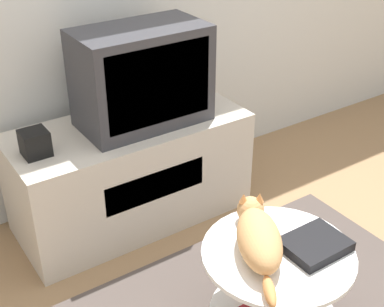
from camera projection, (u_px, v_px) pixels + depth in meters
name	position (u px, v px, depth m)	size (l,w,h in m)	color
tv_stand	(131.00, 172.00, 2.82)	(1.22, 0.53, 0.56)	beige
tv	(142.00, 77.00, 2.59)	(0.63, 0.35, 0.49)	#333338
speaker	(35.00, 143.00, 2.39)	(0.12, 0.12, 0.12)	black
coffee_table	(275.00, 285.00, 2.07)	(0.58, 0.58, 0.44)	#B2B2B7
dvd_box	(315.00, 245.00, 1.99)	(0.23, 0.19, 0.04)	black
cat	(258.00, 236.00, 1.96)	(0.33, 0.49, 0.14)	tan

